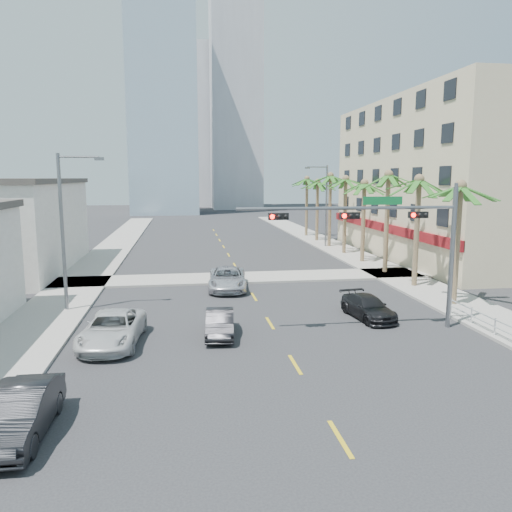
{
  "coord_description": "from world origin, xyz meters",
  "views": [
    {
      "loc": [
        -4.48,
        -15.24,
        7.66
      ],
      "look_at": [
        -0.62,
        10.89,
        3.5
      ],
      "focal_mm": 35.0,
      "sensor_mm": 36.0,
      "label": 1
    }
  ],
  "objects_px": {
    "car_parked_mid": "(20,413)",
    "car_lane_left": "(220,323)",
    "traffic_signal_mast": "(393,231)",
    "car_lane_center": "(227,279)",
    "car_lane_right": "(368,307)",
    "car_parked_far": "(112,329)"
  },
  "relations": [
    {
      "from": "car_parked_mid",
      "to": "car_lane_left",
      "type": "distance_m",
      "value": 10.93
    },
    {
      "from": "car_parked_far",
      "to": "car_lane_center",
      "type": "xyz_separation_m",
      "value": [
        6.3,
        10.73,
        0.01
      ]
    },
    {
      "from": "car_parked_far",
      "to": "car_parked_mid",
      "type": "bearing_deg",
      "value": -96.35
    },
    {
      "from": "traffic_signal_mast",
      "to": "car_lane_left",
      "type": "height_order",
      "value": "traffic_signal_mast"
    },
    {
      "from": "traffic_signal_mast",
      "to": "car_parked_mid",
      "type": "distance_m",
      "value": 17.88
    },
    {
      "from": "traffic_signal_mast",
      "to": "car_lane_left",
      "type": "bearing_deg",
      "value": 177.99
    },
    {
      "from": "car_lane_left",
      "to": "car_lane_center",
      "type": "xyz_separation_m",
      "value": [
        1.3,
        10.18,
        0.12
      ]
    },
    {
      "from": "car_parked_mid",
      "to": "car_lane_center",
      "type": "distance_m",
      "value": 20.47
    },
    {
      "from": "traffic_signal_mast",
      "to": "car_lane_right",
      "type": "relative_size",
      "value": 2.6
    },
    {
      "from": "traffic_signal_mast",
      "to": "car_lane_right",
      "type": "height_order",
      "value": "traffic_signal_mast"
    },
    {
      "from": "traffic_signal_mast",
      "to": "car_lane_left",
      "type": "distance_m",
      "value": 9.66
    },
    {
      "from": "traffic_signal_mast",
      "to": "car_parked_far",
      "type": "bearing_deg",
      "value": -178.92
    },
    {
      "from": "car_parked_mid",
      "to": "car_parked_far",
      "type": "relative_size",
      "value": 0.85
    },
    {
      "from": "car_lane_left",
      "to": "car_lane_center",
      "type": "height_order",
      "value": "car_lane_center"
    },
    {
      "from": "car_lane_center",
      "to": "car_lane_right",
      "type": "height_order",
      "value": "car_lane_center"
    },
    {
      "from": "car_parked_far",
      "to": "car_lane_right",
      "type": "xyz_separation_m",
      "value": [
        13.3,
        2.48,
        -0.12
      ]
    },
    {
      "from": "traffic_signal_mast",
      "to": "car_lane_right",
      "type": "bearing_deg",
      "value": 97.28
    },
    {
      "from": "car_parked_mid",
      "to": "car_lane_right",
      "type": "xyz_separation_m",
      "value": [
        14.9,
        10.63,
        -0.13
      ]
    },
    {
      "from": "car_parked_far",
      "to": "car_lane_center",
      "type": "bearing_deg",
      "value": 64.35
    },
    {
      "from": "traffic_signal_mast",
      "to": "car_lane_center",
      "type": "xyz_separation_m",
      "value": [
        -7.28,
        10.48,
        -4.31
      ]
    },
    {
      "from": "car_lane_left",
      "to": "car_lane_right",
      "type": "xyz_separation_m",
      "value": [
        8.3,
        1.93,
        -0.01
      ]
    },
    {
      "from": "car_lane_left",
      "to": "car_parked_far",
      "type": "bearing_deg",
      "value": -168.79
    }
  ]
}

